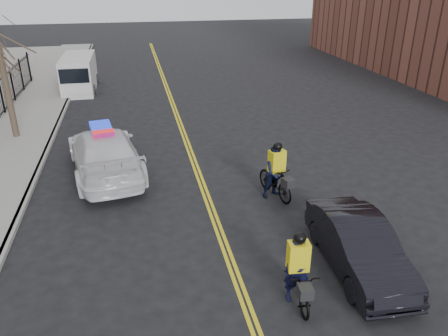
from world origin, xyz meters
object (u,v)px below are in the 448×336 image
Objects in this scene: dark_sedan at (359,246)px; cyclist_far at (276,176)px; police_cruiser at (104,152)px; cyclist_near at (297,277)px; cargo_van at (79,74)px.

cyclist_far reaches higher than dark_sedan.
police_cruiser reaches higher than cyclist_near.
cargo_van is at bearing 112.04° from cyclist_near.
police_cruiser is 13.56m from cargo_van.
police_cruiser is at bearing 124.24° from cyclist_near.
cyclist_near is at bearing -118.02° from cyclist_far.
cargo_van is (-2.08, 13.40, 0.19)m from police_cruiser.
dark_sedan is at bearing 27.06° from cyclist_near.
dark_sedan is 0.81× the size of cargo_van.
cargo_van reaches higher than cyclist_far.
cyclist_near is (-1.96, -0.80, -0.05)m from dark_sedan.
police_cruiser is at bearing 134.52° from dark_sedan.
cargo_van reaches higher than dark_sedan.
police_cruiser is 1.21× the size of cargo_van.
cargo_van is 22.57m from cyclist_near.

